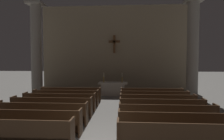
{
  "coord_description": "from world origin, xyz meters",
  "views": [
    {
      "loc": [
        0.87,
        -5.42,
        2.68
      ],
      "look_at": [
        0.0,
        7.8,
        2.0
      ],
      "focal_mm": 30.16,
      "sensor_mm": 36.0,
      "label": 1
    }
  ],
  "objects_px": {
    "pew_left_row_2": "(28,121)",
    "pew_left_row_6": "(66,98)",
    "pew_right_row_7": "(151,95)",
    "pew_right_row_1": "(184,138)",
    "pew_right_row_3": "(167,115)",
    "pew_left_row_7": "(71,94)",
    "pew_left_row_3": "(42,113)",
    "pew_left_row_4": "(52,107)",
    "candlestick_right": "(122,79)",
    "column_right_second": "(193,50)",
    "candlestick_left": "(104,79)",
    "pew_left_row_1": "(10,133)",
    "pew_right_row_4": "(162,108)",
    "column_left_second": "(37,51)",
    "pew_right_row_2": "(174,125)",
    "pew_left_row_5": "(59,102)",
    "altar": "(113,88)",
    "pew_right_row_6": "(154,99)",
    "pew_right_row_5": "(157,103)"
  },
  "relations": [
    {
      "from": "pew_right_row_1",
      "to": "altar",
      "type": "distance_m",
      "value": 9.26
    },
    {
      "from": "pew_right_row_6",
      "to": "column_left_second",
      "type": "bearing_deg",
      "value": 160.55
    },
    {
      "from": "pew_right_row_6",
      "to": "candlestick_left",
      "type": "relative_size",
      "value": 5.21
    },
    {
      "from": "pew_right_row_5",
      "to": "pew_left_row_6",
      "type": "bearing_deg",
      "value": 168.14
    },
    {
      "from": "pew_left_row_1",
      "to": "column_left_second",
      "type": "bearing_deg",
      "value": 110.51
    },
    {
      "from": "pew_left_row_6",
      "to": "pew_right_row_6",
      "type": "bearing_deg",
      "value": 0.0
    },
    {
      "from": "candlestick_right",
      "to": "candlestick_left",
      "type": "bearing_deg",
      "value": 180.0
    },
    {
      "from": "pew_left_row_4",
      "to": "pew_right_row_6",
      "type": "bearing_deg",
      "value": 22.79
    },
    {
      "from": "pew_left_row_5",
      "to": "column_right_second",
      "type": "distance_m",
      "value": 9.65
    },
    {
      "from": "pew_right_row_7",
      "to": "column_left_second",
      "type": "distance_m",
      "value": 8.97
    },
    {
      "from": "altar",
      "to": "column_left_second",
      "type": "bearing_deg",
      "value": -174.56
    },
    {
      "from": "pew_right_row_7",
      "to": "candlestick_left",
      "type": "height_order",
      "value": "candlestick_left"
    },
    {
      "from": "pew_left_row_5",
      "to": "altar",
      "type": "distance_m",
      "value": 5.23
    },
    {
      "from": "pew_right_row_2",
      "to": "pew_right_row_7",
      "type": "xyz_separation_m",
      "value": [
        0.0,
        5.42,
        0.0
      ]
    },
    {
      "from": "pew_left_row_6",
      "to": "pew_right_row_3",
      "type": "distance_m",
      "value": 6.1
    },
    {
      "from": "pew_left_row_2",
      "to": "pew_left_row_6",
      "type": "height_order",
      "value": "same"
    },
    {
      "from": "pew_right_row_5",
      "to": "candlestick_right",
      "type": "bearing_deg",
      "value": 112.45
    },
    {
      "from": "pew_left_row_4",
      "to": "candlestick_right",
      "type": "bearing_deg",
      "value": 59.8
    },
    {
      "from": "pew_left_row_7",
      "to": "pew_right_row_2",
      "type": "bearing_deg",
      "value": -46.41
    },
    {
      "from": "pew_left_row_1",
      "to": "pew_right_row_4",
      "type": "height_order",
      "value": "same"
    },
    {
      "from": "pew_right_row_2",
      "to": "pew_left_row_1",
      "type": "bearing_deg",
      "value": -168.14
    },
    {
      "from": "pew_left_row_6",
      "to": "pew_left_row_7",
      "type": "bearing_deg",
      "value": 90.0
    },
    {
      "from": "pew_left_row_5",
      "to": "candlestick_right",
      "type": "relative_size",
      "value": 5.21
    },
    {
      "from": "pew_right_row_3",
      "to": "pew_right_row_1",
      "type": "bearing_deg",
      "value": -90.0
    },
    {
      "from": "pew_right_row_2",
      "to": "pew_right_row_3",
      "type": "distance_m",
      "value": 1.08
    },
    {
      "from": "pew_left_row_4",
      "to": "pew_left_row_1",
      "type": "bearing_deg",
      "value": -90.0
    },
    {
      "from": "pew_right_row_4",
      "to": "candlestick_right",
      "type": "bearing_deg",
      "value": 108.45
    },
    {
      "from": "candlestick_left",
      "to": "pew_right_row_2",
      "type": "bearing_deg",
      "value": -67.2
    },
    {
      "from": "pew_left_row_4",
      "to": "candlestick_left",
      "type": "relative_size",
      "value": 5.21
    },
    {
      "from": "pew_right_row_7",
      "to": "column_left_second",
      "type": "height_order",
      "value": "column_left_second"
    },
    {
      "from": "pew_left_row_1",
      "to": "pew_right_row_4",
      "type": "distance_m",
      "value": 6.1
    },
    {
      "from": "pew_left_row_4",
      "to": "pew_left_row_6",
      "type": "bearing_deg",
      "value": 90.0
    },
    {
      "from": "pew_left_row_4",
      "to": "pew_right_row_6",
      "type": "xyz_separation_m",
      "value": [
        5.16,
        2.17,
        0.0
      ]
    },
    {
      "from": "pew_left_row_6",
      "to": "column_left_second",
      "type": "height_order",
      "value": "column_left_second"
    },
    {
      "from": "pew_left_row_3",
      "to": "column_right_second",
      "type": "bearing_deg",
      "value": 36.71
    },
    {
      "from": "pew_left_row_7",
      "to": "column_right_second",
      "type": "height_order",
      "value": "column_right_second"
    },
    {
      "from": "column_right_second",
      "to": "candlestick_left",
      "type": "distance_m",
      "value": 6.77
    },
    {
      "from": "pew_left_row_7",
      "to": "column_left_second",
      "type": "bearing_deg",
      "value": 149.48
    },
    {
      "from": "pew_left_row_6",
      "to": "pew_left_row_3",
      "type": "bearing_deg",
      "value": -90.0
    },
    {
      "from": "pew_right_row_2",
      "to": "pew_right_row_7",
      "type": "height_order",
      "value": "same"
    },
    {
      "from": "pew_left_row_5",
      "to": "pew_left_row_6",
      "type": "distance_m",
      "value": 1.08
    },
    {
      "from": "pew_right_row_7",
      "to": "pew_right_row_1",
      "type": "bearing_deg",
      "value": -90.0
    },
    {
      "from": "column_left_second",
      "to": "pew_right_row_5",
      "type": "bearing_deg",
      "value": -25.83
    },
    {
      "from": "pew_left_row_4",
      "to": "altar",
      "type": "xyz_separation_m",
      "value": [
        2.58,
        5.64,
        0.06
      ]
    },
    {
      "from": "pew_left_row_6",
      "to": "candlestick_right",
      "type": "xyz_separation_m",
      "value": [
        3.28,
        3.47,
        0.77
      ]
    },
    {
      "from": "pew_left_row_1",
      "to": "pew_right_row_1",
      "type": "relative_size",
      "value": 1.0
    },
    {
      "from": "pew_left_row_7",
      "to": "pew_left_row_3",
      "type": "bearing_deg",
      "value": -90.0
    },
    {
      "from": "pew_right_row_1",
      "to": "pew_right_row_5",
      "type": "distance_m",
      "value": 4.34
    },
    {
      "from": "pew_left_row_4",
      "to": "pew_right_row_3",
      "type": "distance_m",
      "value": 5.28
    },
    {
      "from": "pew_right_row_7",
      "to": "pew_right_row_2",
      "type": "bearing_deg",
      "value": -90.0
    }
  ]
}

